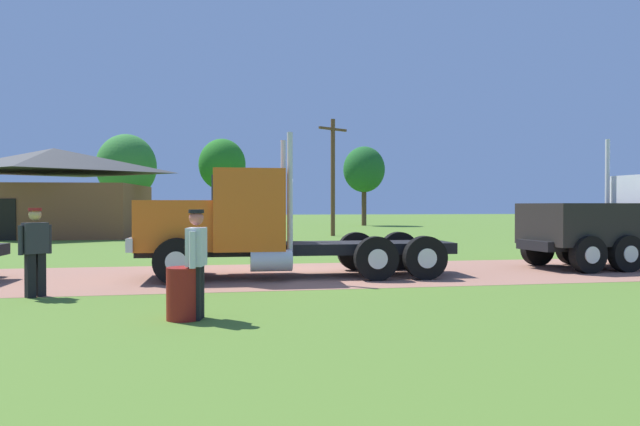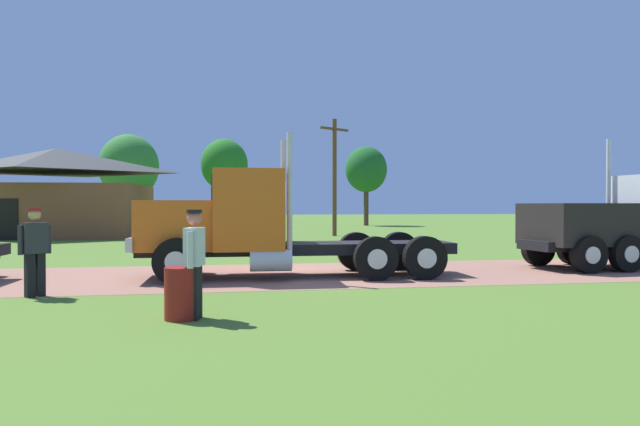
% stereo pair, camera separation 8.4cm
% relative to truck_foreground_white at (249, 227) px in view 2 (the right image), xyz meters
% --- Properties ---
extents(ground_plane, '(200.00, 200.00, 0.00)m').
position_rel_truck_foreground_white_xyz_m(ground_plane, '(1.31, 0.35, -1.30)').
color(ground_plane, '#55792A').
extents(dirt_track, '(120.00, 5.74, 0.01)m').
position_rel_truck_foreground_white_xyz_m(dirt_track, '(1.31, 0.35, -1.29)').
color(dirt_track, '#A06B56').
rests_on(dirt_track, ground_plane).
extents(truck_foreground_white, '(8.23, 2.78, 3.63)m').
position_rel_truck_foreground_white_xyz_m(truck_foreground_white, '(0.00, 0.00, 0.00)').
color(truck_foreground_white, black).
rests_on(truck_foreground_white, ground_plane).
extents(truck_near_left, '(7.30, 3.03, 3.92)m').
position_rel_truck_foreground_white_xyz_m(truck_near_left, '(11.66, 0.57, 0.02)').
color(truck_near_left, black).
rests_on(truck_near_left, ground_plane).
extents(visitor_walking_mid, '(0.54, 0.48, 1.80)m').
position_rel_truck_foreground_white_xyz_m(visitor_walking_mid, '(-4.41, -2.47, -0.31)').
color(visitor_walking_mid, '#2D2D33').
rests_on(visitor_walking_mid, ground_plane).
extents(visitor_by_barrel, '(0.34, 0.63, 1.78)m').
position_rel_truck_foreground_white_xyz_m(visitor_by_barrel, '(-1.15, -5.36, -0.32)').
color(visitor_by_barrel, silver).
rests_on(visitor_by_barrel, ground_plane).
extents(visitor_far_side, '(0.49, 0.52, 1.66)m').
position_rel_truck_foreground_white_xyz_m(visitor_far_side, '(12.86, 5.17, -0.40)').
color(visitor_far_side, gold).
rests_on(visitor_far_side, ground_plane).
extents(steel_barrel, '(0.55, 0.55, 0.85)m').
position_rel_truck_foreground_white_xyz_m(steel_barrel, '(-1.35, -5.36, -0.88)').
color(steel_barrel, maroon).
rests_on(steel_barrel, ground_plane).
extents(shed_building, '(10.95, 8.88, 5.22)m').
position_rel_truck_foreground_white_xyz_m(shed_building, '(-10.24, 21.56, 1.25)').
color(shed_building, brown).
rests_on(shed_building, ground_plane).
extents(utility_pole_near, '(1.94, 1.28, 7.05)m').
position_rel_truck_foreground_white_xyz_m(utility_pole_near, '(6.14, 19.44, 2.47)').
color(utility_pole_near, brown).
rests_on(utility_pole_near, ground_plane).
extents(tree_mid, '(5.44, 5.44, 8.45)m').
position_rel_truck_foreground_white_xyz_m(tree_mid, '(-8.97, 41.26, 4.15)').
color(tree_mid, '#513823').
rests_on(tree_mid, ground_plane).
extents(tree_right, '(4.42, 4.42, 8.15)m').
position_rel_truck_foreground_white_xyz_m(tree_right, '(-0.21, 40.85, 4.40)').
color(tree_right, '#513823').
rests_on(tree_right, ground_plane).
extents(tree_far_right, '(3.80, 3.80, 7.22)m').
position_rel_truck_foreground_white_xyz_m(tree_far_right, '(12.51, 36.52, 3.80)').
color(tree_far_right, '#513823').
rests_on(tree_far_right, ground_plane).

